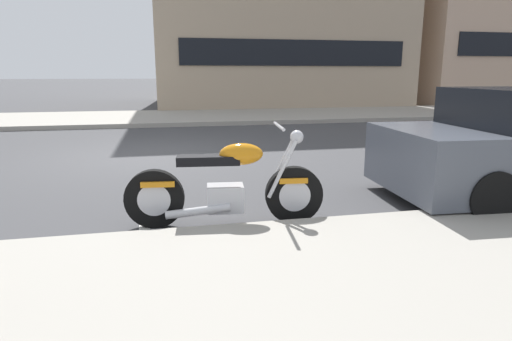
% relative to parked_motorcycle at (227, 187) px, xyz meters
% --- Properties ---
extents(ground_plane, '(260.00, 260.00, 0.00)m').
position_rel_parked_motorcycle_xyz_m(ground_plane, '(-0.92, 4.53, -0.43)').
color(ground_plane, '#3D3D3F').
extents(sidewalk_far_curb, '(120.00, 5.00, 0.14)m').
position_rel_parked_motorcycle_xyz_m(sidewalk_far_curb, '(11.08, 11.83, -0.36)').
color(sidewalk_far_curb, gray).
rests_on(sidewalk_far_curb, ground).
extents(parking_stall_stripe, '(0.12, 2.20, 0.01)m').
position_rel_parked_motorcycle_xyz_m(parking_stall_stripe, '(-0.92, 0.33, -0.43)').
color(parking_stall_stripe, silver).
rests_on(parking_stall_stripe, ground).
extents(parked_motorcycle, '(2.20, 0.62, 1.12)m').
position_rel_parked_motorcycle_xyz_m(parked_motorcycle, '(0.00, 0.00, 0.00)').
color(parked_motorcycle, black).
rests_on(parked_motorcycle, ground).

